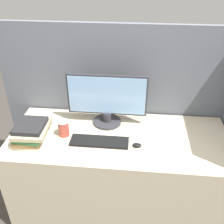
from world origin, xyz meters
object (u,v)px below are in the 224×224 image
(keyboard, at_px, (99,141))
(coffee_cup, at_px, (64,128))
(monitor, at_px, (107,101))
(mouse, at_px, (137,145))
(book_stack, at_px, (32,132))

(keyboard, height_order, coffee_cup, coffee_cup)
(keyboard, bearing_deg, coffee_cup, 166.94)
(monitor, relative_size, mouse, 9.57)
(coffee_cup, distance_m, book_stack, 0.23)
(monitor, relative_size, book_stack, 2.02)
(keyboard, bearing_deg, monitor, 84.59)
(keyboard, distance_m, mouse, 0.28)
(mouse, bearing_deg, coffee_cup, 171.46)
(monitor, distance_m, keyboard, 0.33)
(keyboard, distance_m, book_stack, 0.50)
(monitor, xyz_separation_m, keyboard, (-0.03, -0.27, -0.19))
(book_stack, bearing_deg, keyboard, 2.22)
(mouse, relative_size, book_stack, 0.21)
(monitor, bearing_deg, mouse, -49.06)
(monitor, relative_size, keyboard, 1.46)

